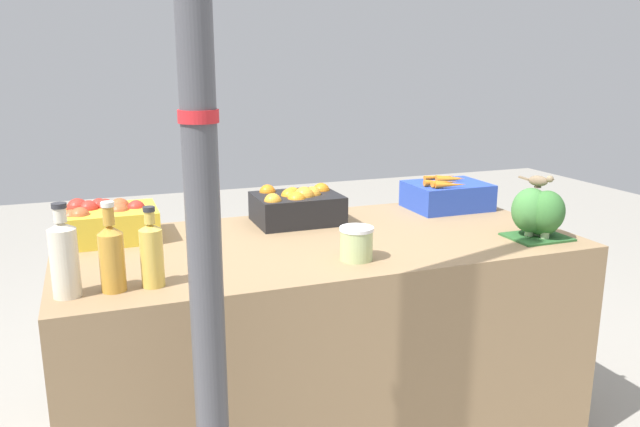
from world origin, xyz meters
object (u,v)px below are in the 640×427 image
object	(u,v)px
pickle_jar	(356,243)
orange_crate	(296,206)
carrot_crate	(447,195)
juice_bottle_amber	(112,255)
juice_bottle_golden	(152,253)
sparrow_bird	(539,181)
apple_crate	(107,221)
support_pole	(199,124)
juice_bottle_cloudy	(64,257)
broccoli_pile	(538,214)

from	to	relation	value
pickle_jar	orange_crate	bearing A→B (deg)	93.54
carrot_crate	juice_bottle_amber	bearing A→B (deg)	-158.90
carrot_crate	juice_bottle_golden	bearing A→B (deg)	-157.32
juice_bottle_amber	sparrow_bird	xyz separation A→B (m)	(1.53, 0.03, 0.11)
juice_bottle_amber	carrot_crate	bearing A→B (deg)	21.10
apple_crate	carrot_crate	world-z (taller)	apple_crate
orange_crate	carrot_crate	xyz separation A→B (m)	(0.72, 0.00, -0.01)
apple_crate	sparrow_bird	xyz separation A→B (m)	(1.52, -0.54, 0.15)
carrot_crate	juice_bottle_golden	size ratio (longest dim) A/B	1.43
support_pole	juice_bottle_amber	world-z (taller)	support_pole
carrot_crate	juice_bottle_amber	distance (m)	1.57
apple_crate	juice_bottle_golden	distance (m)	0.58
support_pole	juice_bottle_cloudy	distance (m)	0.65
juice_bottle_amber	pickle_jar	bearing A→B (deg)	1.60
apple_crate	juice_bottle_amber	distance (m)	0.57
pickle_jar	apple_crate	bearing A→B (deg)	144.72
broccoli_pile	sparrow_bird	xyz separation A→B (m)	(-0.00, 0.00, 0.13)
apple_crate	orange_crate	xyz separation A→B (m)	(0.74, -0.01, 0.00)
orange_crate	juice_bottle_cloudy	size ratio (longest dim) A/B	1.27
support_pole	broccoli_pile	bearing A→B (deg)	17.69
orange_crate	sparrow_bird	bearing A→B (deg)	-34.28
apple_crate	pickle_jar	world-z (taller)	apple_crate
broccoli_pile	juice_bottle_golden	distance (m)	1.42
apple_crate	broccoli_pile	xyz separation A→B (m)	(1.53, -0.54, 0.02)
broccoli_pile	juice_bottle_golden	xyz separation A→B (m)	(-1.42, -0.03, 0.01)
juice_bottle_cloudy	juice_bottle_golden	bearing A→B (deg)	-0.00
carrot_crate	juice_bottle_golden	xyz separation A→B (m)	(-1.36, -0.57, 0.04)
apple_crate	broccoli_pile	distance (m)	1.62
juice_bottle_cloudy	sparrow_bird	world-z (taller)	juice_bottle_cloudy
apple_crate	carrot_crate	bearing A→B (deg)	-0.15
orange_crate	broccoli_pile	xyz separation A→B (m)	(0.78, -0.53, 0.02)
support_pole	pickle_jar	bearing A→B (deg)	35.69
support_pole	juice_bottle_golden	size ratio (longest dim) A/B	10.95
juice_bottle_cloudy	juice_bottle_golden	size ratio (longest dim) A/B	1.12
support_pole	orange_crate	world-z (taller)	support_pole
sparrow_bird	juice_bottle_golden	bearing A→B (deg)	-120.98
broccoli_pile	juice_bottle_golden	world-z (taller)	juice_bottle_golden
support_pole	juice_bottle_golden	distance (m)	0.58
apple_crate	carrot_crate	size ratio (longest dim) A/B	1.00
broccoli_pile	juice_bottle_golden	size ratio (longest dim) A/B	0.91
apple_crate	juice_bottle_cloudy	xyz separation A→B (m)	(-0.13, -0.57, 0.05)
pickle_jar	broccoli_pile	bearing A→B (deg)	0.64
pickle_jar	juice_bottle_amber	bearing A→B (deg)	-178.40
broccoli_pile	pickle_jar	xyz separation A→B (m)	(-0.75, -0.01, -0.03)
broccoli_pile	carrot_crate	bearing A→B (deg)	96.85
support_pole	apple_crate	xyz separation A→B (m)	(-0.20, 0.96, -0.44)
apple_crate	juice_bottle_amber	bearing A→B (deg)	-90.58
juice_bottle_golden	sparrow_bird	xyz separation A→B (m)	(1.42, 0.03, 0.12)
carrot_crate	broccoli_pile	xyz separation A→B (m)	(0.06, -0.54, 0.03)
juice_bottle_cloudy	juice_bottle_amber	xyz separation A→B (m)	(0.13, -0.00, -0.01)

